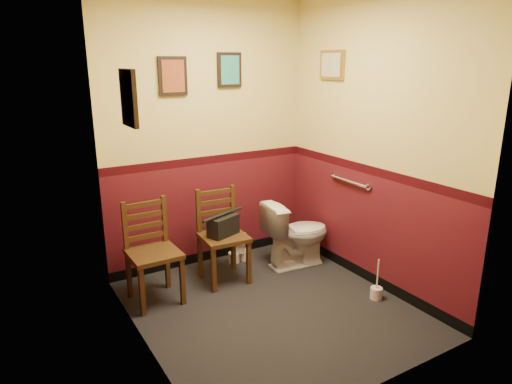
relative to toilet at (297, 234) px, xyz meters
The scene contains 16 objects.
floor 1.01m from the toilet, 139.33° to the right, with size 2.20×2.40×0.00m, color black.
wall_back 1.37m from the toilet, 141.08° to the left, with size 2.20×2.70×0.00m, color #53121C.
wall_front 2.20m from the toilet, 111.60° to the right, with size 2.20×2.70×0.00m, color #53121C.
wall_left 2.17m from the toilet, 161.22° to the right, with size 2.40×2.70×0.00m, color #53121C.
wall_right 1.24m from the toilet, 58.44° to the right, with size 2.40×2.70×0.00m, color #53121C.
grab_bar 0.79m from the toilet, 46.54° to the right, with size 0.05×0.56×0.06m.
framed_print_back_a 2.01m from the toilet, 152.34° to the left, with size 0.28×0.04×0.36m.
framed_print_back_b 1.81m from the toilet, 129.96° to the left, with size 0.26×0.04×0.34m.
framed_print_left 2.40m from the toilet, 163.92° to the right, with size 0.04×0.30×0.38m.
framed_print_right 1.74m from the toilet, ahead, with size 0.04×0.34×0.28m.
toilet is the anchor object (origin of this frame).
toilet_brush 1.03m from the toilet, 78.70° to the right, with size 0.11×0.11×0.39m.
chair_left 1.54m from the toilet, behind, with size 0.43×0.43×0.91m.
chair_right 0.83m from the toilet, behind, with size 0.45×0.45×0.91m.
handbag 0.85m from the toilet, behind, with size 0.34×0.25×0.22m.
tp_stack 0.64m from the toilet, 141.83° to the left, with size 0.25×0.15×0.33m.
Camera 1 is at (-1.95, -2.99, 2.09)m, focal length 32.00 mm.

